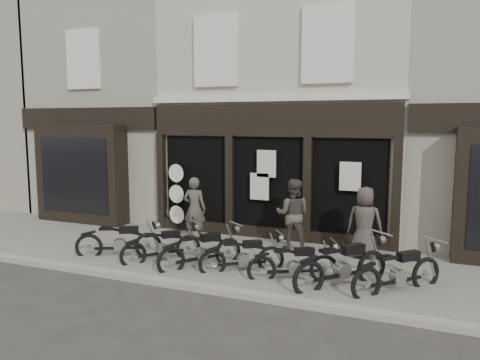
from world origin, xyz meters
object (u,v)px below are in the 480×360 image
at_px(motorcycle_6, 398,275).
at_px(advert_sign_post, 177,200).
at_px(motorcycle_2, 202,253).
at_px(motorcycle_3, 243,259).
at_px(motorcycle_5, 342,269).
at_px(man_right, 365,222).
at_px(motorcycle_0, 120,244).
at_px(man_left, 195,209).
at_px(motorcycle_1, 162,249).
at_px(motorcycle_4, 294,267).
at_px(man_centre, 293,214).

xyz_separation_m(motorcycle_6, advert_sign_post, (-6.52, 2.67, 0.66)).
relative_size(motorcycle_2, motorcycle_3, 1.08).
distance_m(motorcycle_5, man_right, 2.17).
bearing_deg(motorcycle_0, motorcycle_3, -25.56).
xyz_separation_m(motorcycle_2, advert_sign_post, (-2.23, 2.74, 0.67)).
bearing_deg(motorcycle_6, man_left, 113.93).
distance_m(motorcycle_1, motorcycle_6, 5.38).
height_order(motorcycle_4, motorcycle_5, motorcycle_5).
bearing_deg(motorcycle_5, advert_sign_post, 103.84).
distance_m(motorcycle_1, advert_sign_post, 2.99).
relative_size(motorcycle_1, motorcycle_6, 0.95).
relative_size(motorcycle_1, motorcycle_5, 0.88).
bearing_deg(man_centre, man_left, -4.38).
distance_m(motorcycle_0, motorcycle_1, 1.19).
bearing_deg(motorcycle_5, man_left, 106.33).
bearing_deg(motorcycle_1, motorcycle_6, -50.70).
xyz_separation_m(motorcycle_2, motorcycle_6, (4.29, 0.08, 0.01)).
height_order(man_left, man_centre, man_centre).
relative_size(motorcycle_2, man_left, 1.04).
relative_size(motorcycle_4, advert_sign_post, 0.81).
relative_size(man_right, advert_sign_post, 0.79).
bearing_deg(motorcycle_2, motorcycle_6, -52.79).
xyz_separation_m(motorcycle_3, advert_sign_post, (-3.23, 2.66, 0.71)).
xyz_separation_m(motorcycle_6, man_right, (-0.93, 1.99, 0.57)).
distance_m(motorcycle_0, man_left, 2.34).
bearing_deg(man_centre, motorcycle_1, 30.95).
height_order(motorcycle_3, advert_sign_post, advert_sign_post).
relative_size(motorcycle_1, motorcycle_2, 0.92).
xyz_separation_m(motorcycle_4, man_centre, (-0.68, 2.19, 0.67)).
relative_size(motorcycle_3, man_right, 0.98).
xyz_separation_m(motorcycle_5, man_centre, (-1.69, 2.20, 0.59)).
bearing_deg(motorcycle_0, motorcycle_6, -26.39).
distance_m(man_left, man_right, 4.60).
bearing_deg(motorcycle_5, motorcycle_0, 130.60).
distance_m(motorcycle_1, man_centre, 3.42).
distance_m(man_centre, man_right, 1.83).
bearing_deg(man_left, motorcycle_0, 56.11).
relative_size(motorcycle_2, man_right, 1.05).
relative_size(motorcycle_2, motorcycle_6, 1.04).
xyz_separation_m(motorcycle_4, man_right, (1.15, 2.09, 0.62)).
bearing_deg(motorcycle_5, motorcycle_6, -43.57).
distance_m(motorcycle_0, advert_sign_post, 2.84).
bearing_deg(man_centre, motorcycle_6, 135.02).
bearing_deg(man_left, motorcycle_4, 142.82).
distance_m(motorcycle_1, motorcycle_4, 3.30).
bearing_deg(advert_sign_post, motorcycle_0, -83.55).
distance_m(motorcycle_6, man_right, 2.27).
bearing_deg(man_right, advert_sign_post, -4.58).
height_order(motorcycle_2, man_right, man_right).
relative_size(motorcycle_1, motorcycle_4, 0.94).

